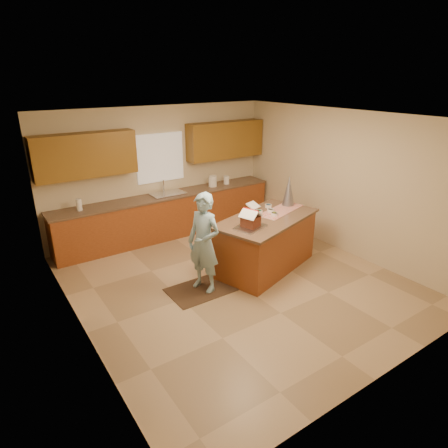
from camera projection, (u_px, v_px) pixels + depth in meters
The scene contains 28 objects.
floor at pixel (235, 281), 6.57m from camera, with size 5.50×5.50×0.00m, color tan.
ceiling at pixel (237, 117), 5.59m from camera, with size 5.50×5.50×0.00m, color silver.
wall_back at pixel (160, 172), 8.20m from camera, with size 5.50×5.50×0.00m, color beige.
wall_front at pixel (394, 277), 3.96m from camera, with size 5.50×5.50×0.00m, color beige.
wall_left at pixel (72, 242), 4.77m from camera, with size 5.50×5.50×0.00m, color beige.
wall_right at pixel (342, 182), 7.39m from camera, with size 5.50×5.50×0.00m, color beige.
stone_accent at pixel (95, 275), 4.20m from camera, with size 2.50×2.50×0.00m, color gray.
window_curtain at pixel (160, 158), 8.06m from camera, with size 1.05×0.03×1.00m, color white.
back_counter_base at pixel (169, 216), 8.30m from camera, with size 4.80×0.60×0.88m, color #94491E.
back_counter_top at pixel (168, 195), 8.13m from camera, with size 4.85×0.63×0.04m, color brown.
upper_cabinet_left at pixel (85, 155), 7.05m from camera, with size 1.85×0.35×0.80m, color brown.
upper_cabinet_right at pixel (225, 140), 8.67m from camera, with size 1.85×0.35×0.80m, color brown.
sink at pixel (168, 196), 8.13m from camera, with size 0.70×0.45×0.12m, color silver.
faucet at pixel (164, 186), 8.21m from camera, with size 0.03×0.03×0.28m, color silver.
island_base at pixel (266, 244), 6.89m from camera, with size 1.88×0.94×0.92m, color #94491E.
island_top at pixel (267, 219), 6.71m from camera, with size 1.97×1.03×0.04m, color brown.
table_runner at pixel (281, 210), 7.05m from camera, with size 1.05×0.38×0.01m, color #AC1E0C.
baking_tray at pixel (250, 227), 6.25m from camera, with size 0.48×0.36×0.03m, color silver.
cookbook at pixel (253, 205), 7.02m from camera, with size 0.23×0.02×0.19m, color white.
tinsel_tree at pixel (289, 190), 7.23m from camera, with size 0.23×0.23×0.58m, color #ABABB7.
rug at pixel (202, 289), 6.32m from camera, with size 1.09×0.71×0.01m, color black.
boy at pixel (204, 243), 6.05m from camera, with size 0.59×0.39×1.61m, color #8DB8C9.
canister_a at pixel (212, 182), 8.66m from camera, with size 0.15×0.15×0.20m, color white.
canister_b at pixel (213, 181), 8.67m from camera, with size 0.17×0.17×0.24m, color white.
canister_c at pixel (226, 180), 8.87m from camera, with size 0.13×0.13×0.18m, color white.
paper_towel at pixel (79, 205), 7.13m from camera, with size 0.10×0.10×0.22m, color white.
gingerbread_house at pixel (251, 220), 6.21m from camera, with size 0.36×0.36×0.30m.
candy_bowls at pixel (262, 212), 6.88m from camera, with size 0.83×0.54×0.06m.
Camera 1 is at (-3.41, -4.66, 3.29)m, focal length 31.05 mm.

